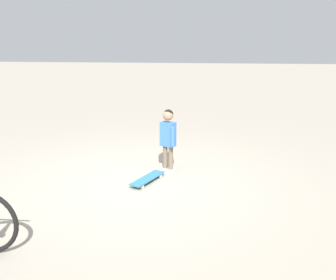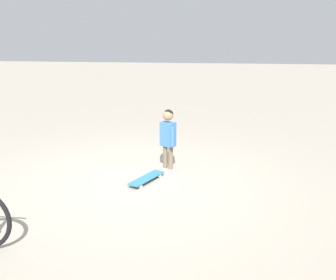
{
  "view_description": "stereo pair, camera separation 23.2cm",
  "coord_description": "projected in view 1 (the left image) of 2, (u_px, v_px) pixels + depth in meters",
  "views": [
    {
      "loc": [
        -5.54,
        -1.07,
        2.26
      ],
      "look_at": [
        0.6,
        -0.49,
        0.55
      ],
      "focal_mm": 41.47,
      "sensor_mm": 36.0,
      "label": 1
    },
    {
      "loc": [
        -5.51,
        -1.3,
        2.26
      ],
      "look_at": [
        0.6,
        -0.49,
        0.55
      ],
      "focal_mm": 41.47,
      "sensor_mm": 36.0,
      "label": 2
    }
  ],
  "objects": [
    {
      "name": "ground_plane",
      "position": [
        133.0,
        184.0,
        6.01
      ],
      "size": [
        50.0,
        50.0,
        0.0
      ],
      "primitive_type": "plane",
      "color": "#9E9384"
    },
    {
      "name": "child_person",
      "position": [
        168.0,
        134.0,
        6.37
      ],
      "size": [
        0.35,
        0.28,
        1.06
      ],
      "color": "brown",
      "rests_on": "ground"
    },
    {
      "name": "skateboard",
      "position": [
        148.0,
        178.0,
        6.06
      ],
      "size": [
        0.76,
        0.48,
        0.07
      ],
      "color": "teal",
      "rests_on": "ground"
    }
  ]
}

